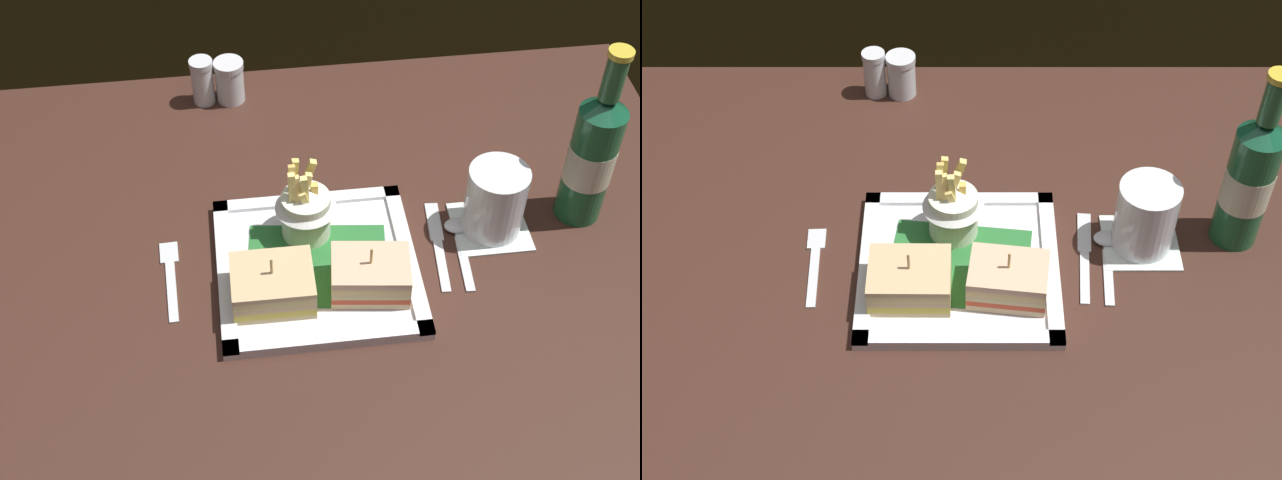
{
  "view_description": "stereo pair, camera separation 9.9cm",
  "coord_description": "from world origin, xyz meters",
  "views": [
    {
      "loc": [
        -0.11,
        -0.82,
        1.67
      ],
      "look_at": [
        -0.01,
        -0.02,
        0.8
      ],
      "focal_mm": 51.97,
      "sensor_mm": 36.0,
      "label": 1
    },
    {
      "loc": [
        -0.01,
        -0.82,
        1.67
      ],
      "look_at": [
        -0.01,
        -0.02,
        0.8
      ],
      "focal_mm": 51.97,
      "sensor_mm": 36.0,
      "label": 2
    }
  ],
  "objects": [
    {
      "name": "drink_coaster",
      "position": [
        0.23,
        0.01,
        0.76
      ],
      "size": [
        0.1,
        0.1,
        0.0
      ],
      "primitive_type": "cube",
      "color": "white",
      "rests_on": "dining_table"
    },
    {
      "name": "square_plate",
      "position": [
        -0.01,
        -0.03,
        0.77
      ],
      "size": [
        0.26,
        0.26,
        0.02
      ],
      "color": "white",
      "rests_on": "dining_table"
    },
    {
      "name": "fries_cup",
      "position": [
        -0.02,
        0.03,
        0.82
      ],
      "size": [
        0.08,
        0.08,
        0.12
      ],
      "color": "silver",
      "rests_on": "square_plate"
    },
    {
      "name": "pepper_shaker",
      "position": [
        -0.1,
        0.34,
        0.79
      ],
      "size": [
        0.05,
        0.05,
        0.07
      ],
      "color": "silver",
      "rests_on": "dining_table"
    },
    {
      "name": "sandwich_half_right",
      "position": [
        0.05,
        -0.08,
        0.8
      ],
      "size": [
        0.11,
        0.08,
        0.07
      ],
      "color": "#D6B382",
      "rests_on": "square_plate"
    },
    {
      "name": "knife",
      "position": [
        0.15,
        -0.0,
        0.76
      ],
      "size": [
        0.03,
        0.16,
        0.0
      ],
      "color": "silver",
      "rests_on": "dining_table"
    },
    {
      "name": "salt_shaker",
      "position": [
        -0.14,
        0.34,
        0.8
      ],
      "size": [
        0.04,
        0.04,
        0.08
      ],
      "color": "silver",
      "rests_on": "dining_table"
    },
    {
      "name": "dining_table",
      "position": [
        0.0,
        0.0,
        0.59
      ],
      "size": [
        1.07,
        0.81,
        0.76
      ],
      "color": "#3B2118",
      "rests_on": "ground_plane"
    },
    {
      "name": "water_glass",
      "position": [
        0.23,
        0.01,
        0.81
      ],
      "size": [
        0.08,
        0.08,
        0.1
      ],
      "color": "silver",
      "rests_on": "dining_table"
    },
    {
      "name": "sandwich_half_left",
      "position": [
        -0.07,
        -0.08,
        0.79
      ],
      "size": [
        0.1,
        0.08,
        0.07
      ],
      "color": "tan",
      "rests_on": "square_plate"
    },
    {
      "name": "beer_bottle",
      "position": [
        0.36,
        0.03,
        0.87
      ],
      "size": [
        0.06,
        0.06,
        0.27
      ],
      "color": "#1C5D31",
      "rests_on": "dining_table"
    },
    {
      "name": "spoon",
      "position": [
        0.18,
        0.0,
        0.77
      ],
      "size": [
        0.04,
        0.13,
        0.01
      ],
      "color": "silver",
      "rests_on": "dining_table"
    },
    {
      "name": "fork",
      "position": [
        -0.2,
        -0.02,
        0.76
      ],
      "size": [
        0.03,
        0.14,
        0.0
      ],
      "color": "silver",
      "rests_on": "dining_table"
    }
  ]
}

